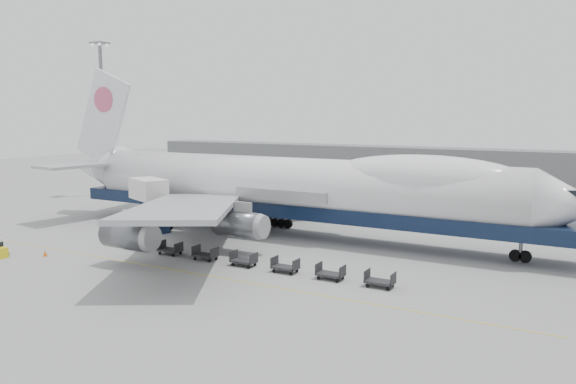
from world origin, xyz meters
The scene contains 14 objects.
ground centered at (0.00, 0.00, 0.00)m, with size 260.00×260.00×0.00m, color gray.
apron_line centered at (0.00, -6.00, 0.01)m, with size 60.00×0.15×0.01m, color gold.
hangar centered at (-10.00, 70.00, 3.50)m, with size 110.00×8.00×7.00m, color slate.
floodlight_mast centered at (-42.00, 24.00, 14.27)m, with size 2.40×2.40×25.43m.
airliner centered at (0.64, 12.00, 5.62)m, with size 67.00×55.30×19.98m.
catering_truck centered at (-15.36, 5.81, 3.46)m, with size 6.10×5.20×6.21m.
traffic_cone centered at (-15.85, -8.31, 0.29)m, with size 0.41×0.41×0.61m.
dolly_0 centered at (-9.95, -1.87, 0.53)m, with size 2.30×1.35×1.30m.
dolly_1 centered at (-5.60, -1.87, 0.53)m, with size 2.30×1.35×1.30m.
dolly_2 centered at (-1.24, -1.87, 0.53)m, with size 2.30×1.35×1.30m.
dolly_3 centered at (3.11, -1.87, 0.53)m, with size 2.30×1.35×1.30m.
dolly_4 centered at (7.46, -1.87, 0.53)m, with size 2.30×1.35×1.30m.
dolly_5 centered at (11.82, -1.87, 0.53)m, with size 2.30×1.35×1.30m.
dolly_6 centered at (16.17, -1.87, 0.53)m, with size 2.30×1.35×1.30m.
Camera 1 is at (30.86, -43.43, 13.77)m, focal length 35.00 mm.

